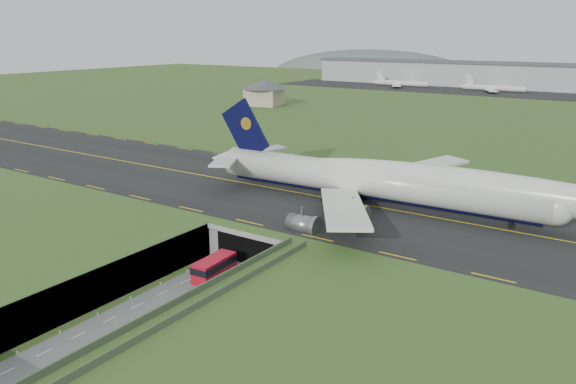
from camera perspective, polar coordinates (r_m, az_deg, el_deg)
The scene contains 10 objects.
ground at distance 92.06m, azimuth -7.47°, elevation -8.96°, with size 900.00×900.00×0.00m, color #385D25.
airfield_deck at distance 90.85m, azimuth -7.54°, elevation -7.24°, with size 800.00×800.00×6.00m, color gray.
trench_road at distance 87.12m, azimuth -10.77°, elevation -10.55°, with size 12.00×75.00×0.20m, color slate.
taxiway at distance 115.09m, azimuth 3.24°, elevation -0.50°, with size 800.00×44.00×0.18m, color black.
tunnel_portal at distance 102.92m, azimuth -1.42°, elevation -4.09°, with size 17.00×22.30×6.00m.
guideway at distance 70.51m, azimuth -11.15°, elevation -12.46°, with size 3.00×53.00×7.05m.
jumbo_jet at distance 107.08m, azimuth 11.51°, elevation 0.84°, with size 91.61×59.45×19.67m.
shuttle_tram at distance 92.26m, azimuth -7.50°, elevation -7.64°, with size 3.68×8.55×3.39m.
service_building at distance 264.02m, azimuth -2.42°, elevation 10.28°, with size 25.61×25.61×11.81m.
cargo_terminal at distance 366.84m, azimuth 25.35°, elevation 10.51°, with size 320.00×67.00×15.60m.
Camera 1 is at (55.88, -62.29, 38.37)m, focal length 35.00 mm.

